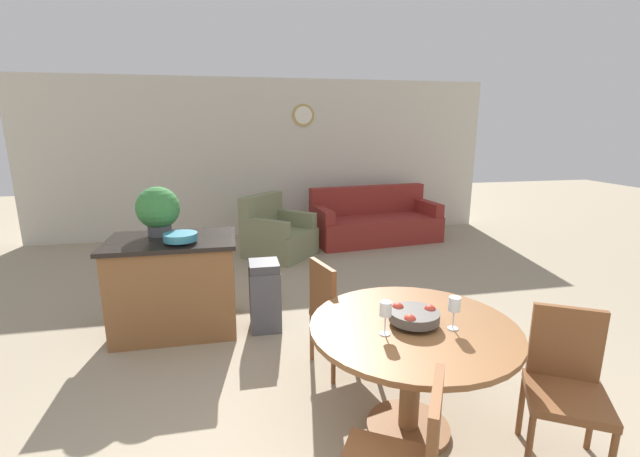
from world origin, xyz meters
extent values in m
cube|color=beige|center=(0.00, 6.31, 1.35)|extent=(8.00, 0.06, 2.70)
cylinder|color=tan|center=(0.66, 6.27, 2.09)|extent=(0.38, 0.02, 0.38)
cylinder|color=white|center=(0.66, 6.26, 2.09)|extent=(0.30, 0.01, 0.30)
cylinder|color=brown|center=(0.44, 0.95, 0.02)|extent=(0.53, 0.53, 0.04)
cylinder|color=brown|center=(0.44, 0.95, 0.37)|extent=(0.13, 0.13, 0.67)
cylinder|color=brown|center=(0.44, 0.95, 0.72)|extent=(1.26, 1.26, 0.03)
cube|color=brown|center=(0.17, 0.11, 0.68)|extent=(0.23, 0.35, 0.44)
cylinder|color=brown|center=(0.92, 0.44, 0.20)|extent=(0.04, 0.04, 0.41)
cylinder|color=brown|center=(1.45, 0.58, 0.20)|extent=(0.04, 0.04, 0.41)
cylinder|color=brown|center=(1.12, 0.77, 0.20)|extent=(0.04, 0.04, 0.41)
cube|color=brown|center=(1.19, 0.51, 0.43)|extent=(0.58, 0.58, 0.05)
cube|color=brown|center=(1.28, 0.67, 0.68)|extent=(0.35, 0.23, 0.44)
cylinder|color=brown|center=(0.37, 2.02, 0.20)|extent=(0.04, 0.04, 0.41)
cylinder|color=brown|center=(0.46, 1.65, 0.20)|extent=(0.04, 0.04, 0.41)
cylinder|color=brown|center=(-0.01, 1.92, 0.20)|extent=(0.04, 0.04, 0.41)
cylinder|color=brown|center=(0.09, 1.55, 0.20)|extent=(0.04, 0.04, 0.41)
cube|color=brown|center=(0.23, 1.79, 0.43)|extent=(0.51, 0.51, 0.05)
cube|color=brown|center=(0.04, 1.74, 0.68)|extent=(0.14, 0.38, 0.44)
cylinder|color=#4C4742|center=(0.44, 0.95, 0.76)|extent=(0.12, 0.12, 0.03)
cylinder|color=#4C4742|center=(0.44, 0.95, 0.80)|extent=(0.31, 0.31, 0.06)
sphere|color=#B73323|center=(0.55, 0.97, 0.82)|extent=(0.08, 0.08, 0.08)
sphere|color=#B73323|center=(0.37, 1.03, 0.82)|extent=(0.08, 0.08, 0.08)
sphere|color=#B73323|center=(0.38, 0.86, 0.82)|extent=(0.08, 0.08, 0.08)
cylinder|color=silver|center=(0.23, 0.87, 0.74)|extent=(0.06, 0.06, 0.01)
cylinder|color=silver|center=(0.23, 0.87, 0.80)|extent=(0.01, 0.01, 0.11)
cylinder|color=silver|center=(0.23, 0.87, 0.90)|extent=(0.07, 0.07, 0.08)
cylinder|color=silver|center=(0.65, 0.85, 0.74)|extent=(0.06, 0.06, 0.01)
cylinder|color=silver|center=(0.65, 0.85, 0.80)|extent=(0.01, 0.01, 0.11)
cylinder|color=silver|center=(0.65, 0.85, 0.90)|extent=(0.07, 0.07, 0.08)
cube|color=brown|center=(-1.17, 2.72, 0.43)|extent=(1.10, 0.71, 0.87)
cube|color=black|center=(-1.17, 2.72, 0.89)|extent=(1.16, 0.77, 0.04)
cylinder|color=teal|center=(-1.07, 2.55, 0.92)|extent=(0.10, 0.10, 0.02)
cylinder|color=teal|center=(-1.07, 2.55, 0.96)|extent=(0.30, 0.30, 0.07)
cylinder|color=#4C4C51|center=(-1.29, 2.88, 0.96)|extent=(0.22, 0.22, 0.11)
sphere|color=#387F3D|center=(-1.29, 2.88, 1.17)|extent=(0.40, 0.40, 0.40)
cube|color=#47474C|center=(-0.34, 2.58, 0.30)|extent=(0.29, 0.32, 0.59)
cube|color=#3C3C41|center=(-0.34, 2.58, 0.63)|extent=(0.27, 0.31, 0.08)
cube|color=maroon|center=(1.75, 5.44, 0.21)|extent=(2.19, 1.16, 0.42)
cube|color=maroon|center=(1.71, 5.79, 0.66)|extent=(2.11, 0.45, 0.48)
cube|color=maroon|center=(0.79, 5.32, 0.32)|extent=(0.26, 0.85, 0.63)
cube|color=maroon|center=(2.72, 5.56, 0.32)|extent=(0.26, 0.85, 0.63)
cube|color=#7A7F5B|center=(0.06, 4.91, 0.20)|extent=(1.20, 1.20, 0.40)
cube|color=#7A7F5B|center=(-0.19, 5.14, 0.65)|extent=(0.70, 0.76, 0.51)
cube|color=#7A7F5B|center=(-0.17, 4.65, 0.31)|extent=(0.68, 0.62, 0.63)
cube|color=#7A7F5B|center=(0.30, 5.18, 0.31)|extent=(0.68, 0.62, 0.63)
camera|label=1|loc=(-0.59, -1.27, 1.92)|focal=24.00mm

